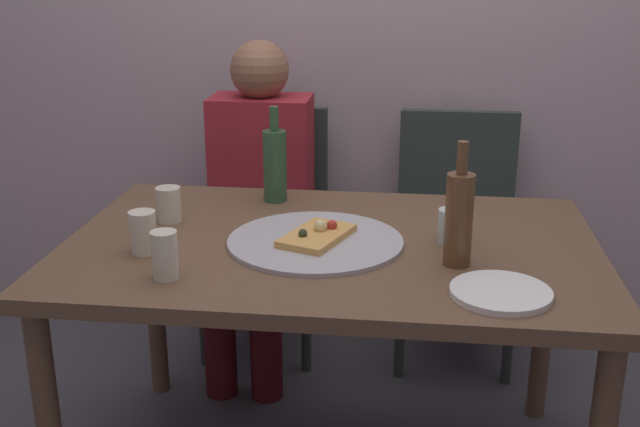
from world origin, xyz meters
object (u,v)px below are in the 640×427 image
object	(u,v)px
dining_table	(331,269)
tumbler_near	(451,226)
wine_bottle	(459,217)
pizza_slice_last	(317,235)
chair_right	(456,220)
plate_stack	(501,293)
beer_bottle	(275,164)
short_glass	(143,232)
pizza_tray	(315,241)
tumbler_far	(165,255)
guest_in_sweater	(258,192)
chair_left	(266,212)
wine_glass	(169,204)

from	to	relation	value
dining_table	tumbler_near	xyz separation A→B (m)	(0.31, 0.03, 0.13)
dining_table	wine_bottle	xyz separation A→B (m)	(0.32, -0.12, 0.20)
pizza_slice_last	chair_right	xyz separation A→B (m)	(0.41, 0.87, -0.24)
plate_stack	chair_right	xyz separation A→B (m)	(-0.04, 1.15, -0.23)
beer_bottle	short_glass	world-z (taller)	beer_bottle
pizza_tray	beer_bottle	size ratio (longest dim) A/B	1.58
pizza_tray	beer_bottle	distance (m)	0.41
tumbler_far	guest_in_sweater	xyz separation A→B (m)	(0.02, 1.00, -0.15)
wine_bottle	beer_bottle	xyz separation A→B (m)	(-0.53, 0.45, -0.01)
tumbler_far	tumbler_near	bearing A→B (deg)	25.52
pizza_tray	tumbler_far	distance (m)	0.42
tumbler_far	short_glass	size ratio (longest dim) A/B	1.06
short_glass	chair_left	bearing A→B (deg)	83.05
chair_right	guest_in_sweater	xyz separation A→B (m)	(-0.72, -0.15, 0.13)
beer_bottle	pizza_tray	bearing A→B (deg)	-64.47
pizza_tray	plate_stack	size ratio (longest dim) A/B	2.04
wine_bottle	beer_bottle	world-z (taller)	wine_bottle
pizza_slice_last	wine_glass	bearing A→B (deg)	164.39
pizza_slice_last	short_glass	distance (m)	0.45
wine_bottle	guest_in_sweater	xyz separation A→B (m)	(-0.67, 0.83, -0.21)
dining_table	plate_stack	distance (m)	0.52
pizza_tray	plate_stack	bearing A→B (deg)	-31.17
wine_bottle	chair_right	size ratio (longest dim) A/B	0.34
tumbler_far	plate_stack	bearing A→B (deg)	-0.37
dining_table	short_glass	size ratio (longest dim) A/B	12.84
wine_glass	wine_bottle	bearing A→B (deg)	-15.85
dining_table	guest_in_sweater	xyz separation A→B (m)	(-0.34, 0.70, -0.01)
tumbler_far	chair_left	distance (m)	1.18
wine_bottle	tumbler_near	distance (m)	0.17
chair_left	guest_in_sweater	bearing A→B (deg)	90.00
wine_bottle	chair_left	bearing A→B (deg)	124.29
tumbler_near	guest_in_sweater	size ratio (longest dim) A/B	0.08
dining_table	pizza_slice_last	xyz separation A→B (m)	(-0.03, -0.02, 0.10)
pizza_tray	chair_left	bearing A→B (deg)	109.09
tumbler_far	plate_stack	size ratio (longest dim) A/B	0.51
wine_bottle	short_glass	size ratio (longest dim) A/B	2.82
pizza_tray	short_glass	bearing A→B (deg)	-164.66
tumbler_far	guest_in_sweater	distance (m)	1.01
short_glass	plate_stack	bearing A→B (deg)	-10.15
pizza_tray	wine_bottle	size ratio (longest dim) A/B	1.50
tumbler_far	chair_left	size ratio (longest dim) A/B	0.13
pizza_slice_last	plate_stack	world-z (taller)	pizza_slice_last
beer_bottle	tumbler_near	size ratio (longest dim) A/B	3.20
beer_bottle	chair_right	distance (m)	0.85
beer_bottle	tumbler_far	size ratio (longest dim) A/B	2.53
chair_right	tumbler_far	bearing A→B (deg)	57.41
dining_table	wine_glass	bearing A→B (deg)	167.57
wine_glass	plate_stack	size ratio (longest dim) A/B	0.44
pizza_slice_last	short_glass	bearing A→B (deg)	-164.23
wine_bottle	chair_right	bearing A→B (deg)	86.96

